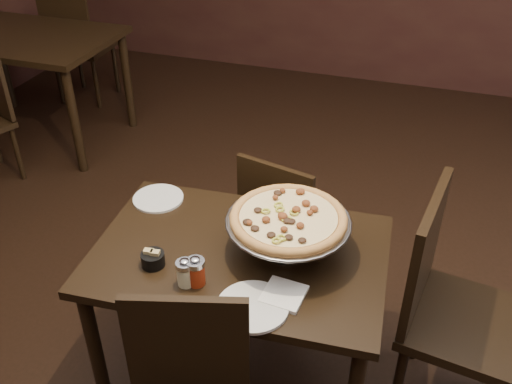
% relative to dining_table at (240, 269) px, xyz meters
% --- Properties ---
extents(room, '(6.04, 7.04, 2.84)m').
position_rel_dining_table_xyz_m(room, '(0.08, 0.03, 0.80)').
color(room, black).
rests_on(room, ground).
extents(dining_table, '(1.15, 0.81, 0.69)m').
position_rel_dining_table_xyz_m(dining_table, '(0.00, 0.00, 0.00)').
color(dining_table, black).
rests_on(dining_table, ground).
extents(background_table, '(1.26, 0.84, 0.79)m').
position_rel_dining_table_xyz_m(background_table, '(-2.18, 1.64, 0.08)').
color(background_table, black).
rests_on(background_table, ground).
extents(pizza_stand, '(0.47, 0.47, 0.19)m').
position_rel_dining_table_xyz_m(pizza_stand, '(0.17, 0.05, 0.25)').
color(pizza_stand, '#B8B9BF').
rests_on(pizza_stand, dining_table).
extents(parmesan_shaker, '(0.06, 0.06, 0.11)m').
position_rel_dining_table_xyz_m(parmesan_shaker, '(-0.12, -0.23, 0.14)').
color(parmesan_shaker, beige).
rests_on(parmesan_shaker, dining_table).
extents(pepper_flake_shaker, '(0.07, 0.07, 0.12)m').
position_rel_dining_table_xyz_m(pepper_flake_shaker, '(-0.09, -0.21, 0.15)').
color(pepper_flake_shaker, maroon).
rests_on(pepper_flake_shaker, dining_table).
extents(packet_caddy, '(0.09, 0.09, 0.07)m').
position_rel_dining_table_xyz_m(packet_caddy, '(-0.28, -0.17, 0.12)').
color(packet_caddy, black).
rests_on(packet_caddy, dining_table).
extents(napkin_stack, '(0.15, 0.15, 0.01)m').
position_rel_dining_table_xyz_m(napkin_stack, '(0.23, -0.18, 0.10)').
color(napkin_stack, white).
rests_on(napkin_stack, dining_table).
extents(plate_left, '(0.22, 0.22, 0.01)m').
position_rel_dining_table_xyz_m(plate_left, '(-0.45, 0.22, 0.10)').
color(plate_left, silver).
rests_on(plate_left, dining_table).
extents(plate_near, '(0.25, 0.25, 0.01)m').
position_rel_dining_table_xyz_m(plate_near, '(0.14, -0.27, 0.10)').
color(plate_near, silver).
rests_on(plate_near, dining_table).
extents(serving_spatula, '(0.15, 0.15, 0.02)m').
position_rel_dining_table_xyz_m(serving_spatula, '(0.23, -0.02, 0.24)').
color(serving_spatula, '#B8B9BF').
rests_on(serving_spatula, pizza_stand).
extents(chair_far, '(0.46, 0.46, 0.81)m').
position_rel_dining_table_xyz_m(chair_far, '(0.03, 0.56, -0.16)').
color(chair_far, black).
rests_on(chair_far, ground).
extents(chair_side, '(0.52, 0.52, 0.99)m').
position_rel_dining_table_xyz_m(chair_side, '(0.80, 0.12, -0.06)').
color(chair_side, black).
rests_on(chair_side, ground).
extents(bg_chair_far, '(0.45, 0.45, 0.92)m').
position_rel_dining_table_xyz_m(bg_chair_far, '(-2.22, 2.30, -0.10)').
color(bg_chair_far, black).
rests_on(bg_chair_far, ground).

